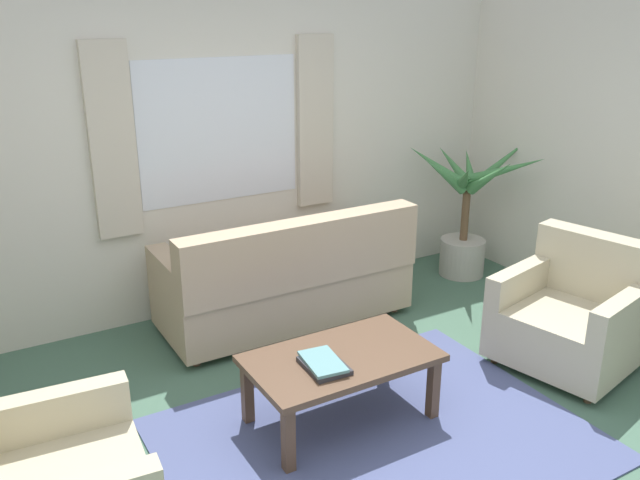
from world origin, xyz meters
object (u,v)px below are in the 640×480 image
couch (288,281)px  potted_plant (466,219)px  coffee_table (341,364)px  armchair_right (573,315)px  book_stack_on_table (324,364)px

couch → potted_plant: potted_plant is taller
couch → coffee_table: bearing=75.8°
armchair_right → coffee_table: armchair_right is taller
armchair_right → potted_plant: potted_plant is taller
book_stack_on_table → potted_plant: 2.77m
couch → coffee_table: size_ratio=1.73×
armchair_right → book_stack_on_table: size_ratio=3.05×
armchair_right → coffee_table: bearing=-109.9°
coffee_table → book_stack_on_table: bearing=-156.6°
couch → coffee_table: couch is taller
book_stack_on_table → potted_plant: bearing=31.5°
armchair_right → coffee_table: size_ratio=0.91×
book_stack_on_table → coffee_table: bearing=23.4°
couch → potted_plant: (1.88, 0.09, 0.17)m
couch → coffee_table: 1.33m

